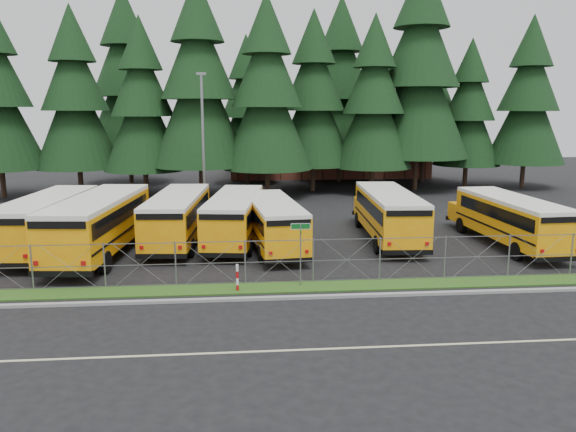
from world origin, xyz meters
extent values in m
plane|color=black|center=(0.00, 0.00, 0.00)|extent=(120.00, 120.00, 0.00)
cube|color=gray|center=(0.00, -3.10, 0.06)|extent=(50.00, 0.25, 0.12)
cube|color=#1B4614|center=(0.00, -1.70, 0.03)|extent=(50.00, 1.40, 0.06)
cube|color=beige|center=(0.00, -8.00, 0.01)|extent=(50.00, 0.12, 0.01)
cube|color=brown|center=(6.00, 40.00, 3.00)|extent=(22.00, 10.00, 6.00)
cylinder|color=gray|center=(-1.62, -1.53, 1.40)|extent=(0.06, 0.06, 2.80)
cube|color=#0C5A1C|center=(-1.62, -1.53, 2.68)|extent=(0.80, 0.05, 0.22)
cube|color=white|center=(-1.62, -1.53, 2.68)|extent=(0.84, 0.04, 0.26)
cube|color=#0C5A1C|center=(-1.62, -1.53, 2.44)|extent=(0.04, 0.55, 0.18)
cylinder|color=#B20C0C|center=(-4.35, -1.98, 0.60)|extent=(0.11, 0.11, 1.20)
cylinder|color=gray|center=(-6.75, 17.11, 5.00)|extent=(0.20, 0.20, 10.00)
cube|color=gray|center=(-6.75, 17.11, 10.05)|extent=(0.70, 0.35, 0.18)
camera|label=1|loc=(-4.25, -24.74, 7.63)|focal=35.00mm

